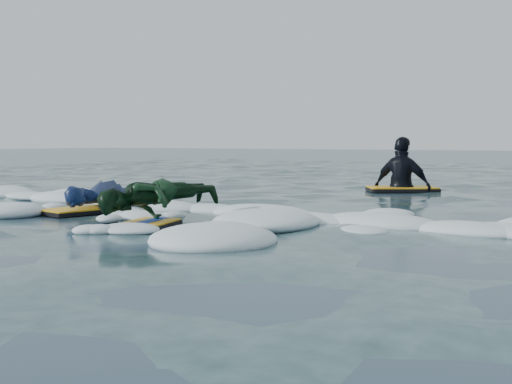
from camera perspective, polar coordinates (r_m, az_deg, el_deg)
ground at (r=6.85m, az=-11.02°, el=-3.21°), size 120.00×120.00×0.00m
foam_band at (r=7.64m, az=-5.76°, el=-2.36°), size 12.00×3.10×0.30m
prone_woman_unit at (r=8.52m, az=-14.03°, el=-0.43°), size 1.06×1.59×0.39m
prone_child_unit at (r=6.96m, az=-8.74°, el=-0.92°), size 1.16×1.43×0.51m
waiting_rider_unit at (r=11.86m, az=12.87°, el=0.35°), size 1.40×1.23×1.85m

